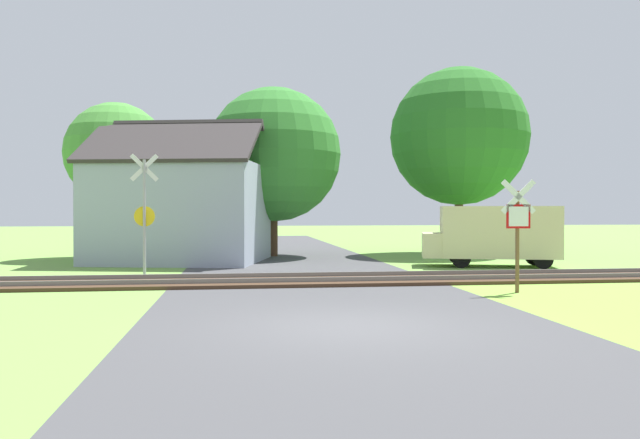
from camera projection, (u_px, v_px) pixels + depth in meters
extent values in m
plane|color=#6B9942|center=(351.00, 327.00, 11.02)|extent=(160.00, 160.00, 0.00)
cube|color=#424244|center=(333.00, 309.00, 13.00)|extent=(7.64, 80.00, 0.01)
cube|color=#422D1E|center=(307.00, 281.00, 17.93)|extent=(60.00, 2.60, 0.10)
cube|color=slate|center=(305.00, 274.00, 18.64)|extent=(60.00, 0.08, 0.12)
cube|color=slate|center=(310.00, 280.00, 17.21)|extent=(60.00, 0.08, 0.12)
cylinder|color=brown|center=(517.00, 242.00, 15.62)|extent=(0.10, 0.10, 2.56)
cube|color=red|center=(518.00, 216.00, 15.54)|extent=(0.60, 0.10, 0.60)
cube|color=white|center=(519.00, 216.00, 15.52)|extent=(0.49, 0.07, 0.49)
cube|color=white|center=(518.00, 197.00, 15.54)|extent=(0.87, 0.13, 0.88)
cube|color=white|center=(518.00, 197.00, 15.54)|extent=(0.87, 0.13, 0.88)
cylinder|color=#9E9EA5|center=(144.00, 218.00, 19.51)|extent=(0.09, 0.09, 3.67)
cube|color=white|center=(144.00, 168.00, 19.55)|extent=(0.88, 0.10, 0.88)
cube|color=white|center=(144.00, 168.00, 19.55)|extent=(0.88, 0.10, 0.88)
cylinder|color=yellow|center=(144.00, 216.00, 19.57)|extent=(0.64, 0.08, 0.64)
cube|color=#99A3B7|center=(182.00, 213.00, 25.50)|extent=(7.48, 6.97, 3.96)
cube|color=#332D2D|center=(170.00, 140.00, 24.04)|extent=(7.25, 4.60, 1.98)
cube|color=#332D2D|center=(192.00, 148.00, 26.89)|extent=(7.25, 4.60, 1.98)
cube|color=brown|center=(224.00, 144.00, 25.31)|extent=(0.60, 0.60, 1.10)
cylinder|color=#513823|center=(459.00, 221.00, 29.95)|extent=(0.40, 0.40, 3.18)
sphere|color=#286B23|center=(459.00, 137.00, 29.90)|extent=(6.58, 6.58, 6.58)
cylinder|color=#513823|center=(116.00, 224.00, 27.45)|extent=(0.35, 0.35, 2.96)
sphere|color=#478E38|center=(116.00, 153.00, 27.41)|extent=(4.44, 4.44, 4.44)
cylinder|color=#513823|center=(274.00, 231.00, 28.50)|extent=(0.32, 0.32, 2.35)
sphere|color=#337A2D|center=(274.00, 155.00, 28.45)|extent=(6.11, 6.11, 6.11)
cube|color=beige|center=(499.00, 232.00, 23.08)|extent=(4.55, 2.95, 1.90)
cube|color=beige|center=(432.00, 245.00, 23.43)|extent=(1.16, 1.93, 0.90)
cube|color=#19232D|center=(442.00, 223.00, 23.37)|extent=(0.47, 1.57, 0.85)
cube|color=navy|center=(495.00, 240.00, 24.03)|extent=(3.65, 1.02, 0.16)
cylinder|color=black|center=(458.00, 256.00, 24.06)|extent=(0.70, 0.35, 0.68)
cylinder|color=black|center=(461.00, 259.00, 22.52)|extent=(0.70, 0.35, 0.68)
cylinder|color=black|center=(534.00, 256.00, 23.67)|extent=(0.70, 0.35, 0.68)
cylinder|color=black|center=(543.00, 259.00, 22.12)|extent=(0.70, 0.35, 0.68)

